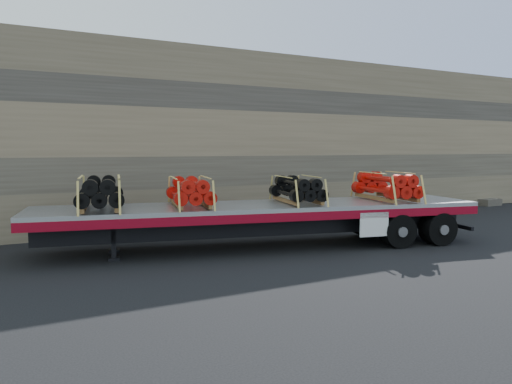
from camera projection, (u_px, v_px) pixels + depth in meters
ground at (259, 253)px, 14.87m from camera, size 120.00×120.00×0.00m
rock_wall at (181, 139)px, 20.24m from camera, size 44.00×3.00×7.00m
trailer at (262, 226)px, 15.53m from camera, size 14.01×5.68×1.38m
bundle_front at (100, 194)px, 14.14m from camera, size 1.79×2.73×0.89m
bundle_midfront at (190, 192)px, 14.83m from camera, size 1.67×2.55×0.83m
bundle_midrear at (297, 190)px, 15.75m from camera, size 1.63×2.48×0.81m
bundle_rear at (386, 187)px, 16.60m from camera, size 1.79×2.72×0.89m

